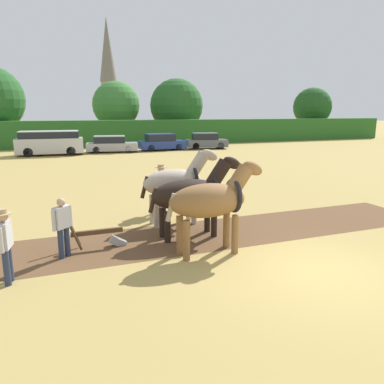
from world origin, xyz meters
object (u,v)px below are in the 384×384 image
draft_horse_lead_right (192,194)px  farmer_beside_team (161,184)px  church_spire (108,73)px  plow (102,236)px  parked_car_left (111,144)px  parked_car_center_left (162,142)px  tree_right (177,106)px  tree_far_right (312,107)px  parked_van (50,143)px  draft_horse_lead_left (212,200)px  draft_horse_trail_left (176,182)px  farmer_at_plow (63,224)px  parked_car_center (206,141)px  farmer_onlooker_left (5,241)px  tree_center_right (116,105)px

draft_horse_lead_right → farmer_beside_team: bearing=92.0°
church_spire → farmer_beside_team: 58.13m
plow → parked_car_left: size_ratio=0.34×
parked_car_center_left → tree_right: bearing=62.6°
tree_far_right → farmer_beside_team: 44.11m
draft_horse_lead_right → parked_van: draft_horse_lead_right is taller
tree_far_right → tree_right: bearing=177.9°
tree_right → parked_car_left: 14.81m
draft_horse_lead_left → parked_van: (-3.65, 25.21, -0.35)m
farmer_beside_team → parked_car_left: size_ratio=0.38×
church_spire → draft_horse_lead_left: 62.24m
draft_horse_lead_right → draft_horse_trail_left: (-0.00, 1.41, 0.09)m
parked_van → parked_car_center_left: (9.92, 0.63, -0.31)m
parked_car_left → farmer_at_plow: bearing=-92.0°
parked_van → plow: bearing=-84.0°
parked_van → parked_car_center_left: 9.94m
church_spire → parked_car_center_left: (-0.76, -35.38, -9.48)m
farmer_beside_team → parked_car_center: bearing=20.8°
draft_horse_trail_left → farmer_beside_team: 1.47m
draft_horse_lead_left → draft_horse_lead_right: draft_horse_lead_left is taller
farmer_beside_team → draft_horse_trail_left: bearing=-128.4°
farmer_onlooker_left → farmer_at_plow: bearing=52.9°
parked_car_center_left → draft_horse_trail_left: bearing=-106.8°
tree_right → draft_horse_trail_left: tree_right is taller
parked_van → parked_car_center: (14.43, 0.50, -0.31)m
draft_horse_trail_left → parked_car_center_left: draft_horse_trail_left is taller
draft_horse_trail_left → farmer_onlooker_left: 5.59m
plow → parked_car_left: 24.55m
tree_right → church_spire: (-4.24, 25.04, 5.94)m
church_spire → draft_horse_lead_right: 60.87m
tree_center_right → tree_right: tree_right is taller
tree_center_right → farmer_onlooker_left: bearing=-103.3°
farmer_at_plow → parked_car_left: size_ratio=0.33×
farmer_onlooker_left → parked_van: bearing=96.9°
church_spire → farmer_beside_team: church_spire is taller
draft_horse_lead_right → farmer_beside_team: 2.85m
draft_horse_trail_left → tree_right: bearing=71.3°
draft_horse_lead_right → farmer_beside_team: size_ratio=1.64×
farmer_at_plow → parked_van: (-0.08, 24.16, 0.18)m
tree_far_right → plow: (-33.53, -34.03, -3.90)m
parked_car_left → parked_car_center_left: bearing=12.4°
farmer_at_plow → draft_horse_lead_right: bearing=54.4°
draft_horse_lead_left → tree_right: bearing=72.6°
tree_far_right → parked_car_center: size_ratio=1.62×
tree_center_right → plow: size_ratio=4.47×
farmer_beside_team → draft_horse_lead_left: bearing=-131.1°
tree_center_right → plow: (-6.64, -35.84, -4.03)m
parked_van → parked_car_left: parked_van is taller
parked_car_center_left → draft_horse_lead_right: bearing=-106.0°
church_spire → tree_right: bearing=-80.4°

